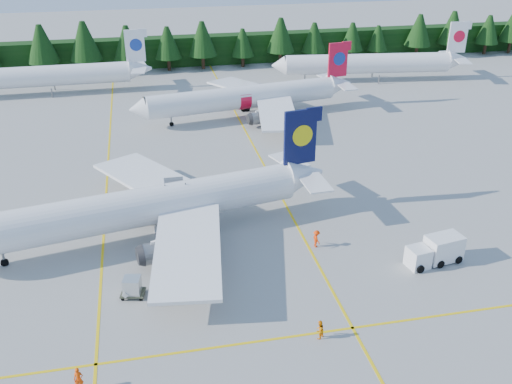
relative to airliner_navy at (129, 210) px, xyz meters
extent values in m
plane|color=#979792|center=(11.16, -11.34, -3.43)|extent=(320.00, 320.00, 0.00)
cube|color=yellow|center=(-2.84, 8.66, -3.42)|extent=(0.25, 120.00, 0.01)
cube|color=yellow|center=(17.16, 8.66, -3.42)|extent=(0.25, 120.00, 0.01)
cube|color=yellow|center=(11.16, -17.34, -3.42)|extent=(80.00, 0.25, 0.01)
cube|color=black|center=(11.16, 70.66, -0.43)|extent=(220.00, 4.00, 6.00)
cylinder|color=white|center=(0.63, 0.12, 0.08)|extent=(33.29, 10.02, 3.90)
cube|color=#070C36|center=(18.35, 3.49, 4.96)|extent=(3.70, 1.03, 6.04)
cube|color=white|center=(1.96, 8.81, -0.50)|extent=(12.16, 15.63, 1.11)
cylinder|color=slate|center=(0.53, 5.86, -1.87)|extent=(3.64, 2.63, 2.05)
cube|color=white|center=(5.05, -7.48, -0.50)|extent=(7.65, 15.24, 1.11)
cylinder|color=slate|center=(2.64, -5.25, -1.87)|extent=(3.64, 2.63, 2.05)
cylinder|color=slate|center=(-11.75, -2.23, -2.60)|extent=(0.23, 0.23, 1.66)
cylinder|color=white|center=(17.94, 34.92, -0.18)|extent=(30.88, 8.59, 3.61)
cone|color=white|center=(1.55, 32.21, -0.18)|extent=(3.09, 3.98, 3.61)
cube|color=red|center=(34.42, 37.66, 4.34)|extent=(3.44, 0.87, 5.60)
cube|color=white|center=(19.36, 42.94, -0.72)|extent=(11.05, 14.52, 1.02)
cylinder|color=slate|center=(17.97, 40.24, -1.98)|extent=(3.34, 2.37, 1.90)
cube|color=white|center=(21.87, 27.79, -0.72)|extent=(7.38, 14.20, 1.02)
cylinder|color=slate|center=(19.69, 29.90, -1.98)|extent=(3.34, 2.37, 1.90)
cylinder|color=slate|center=(6.43, 33.02, -2.66)|extent=(0.22, 0.22, 1.54)
cylinder|color=white|center=(-15.01, 54.39, -0.13)|extent=(31.23, 4.10, 3.67)
cube|color=white|center=(1.96, 54.63, 4.46)|extent=(3.49, 0.37, 5.69)
cylinder|color=white|center=(45.28, 51.09, -0.08)|extent=(31.84, 7.37, 3.72)
cone|color=white|center=(28.28, 53.08, -0.08)|extent=(3.02, 4.00, 3.72)
cube|color=white|center=(62.36, 49.09, 4.57)|extent=(3.55, 0.73, 5.77)
cylinder|color=slate|center=(33.34, 52.49, -2.69)|extent=(0.22, 0.22, 1.49)
cube|color=white|center=(4.73, -0.04, -2.81)|extent=(4.80, 2.57, 1.25)
cube|color=slate|center=(4.77, 2.23, -0.82)|extent=(1.89, 4.55, 3.36)
cube|color=slate|center=(4.81, 4.50, 0.71)|extent=(2.06, 1.39, 0.14)
cube|color=white|center=(26.15, -10.25, -2.45)|extent=(2.16, 2.16, 1.97)
cube|color=black|center=(26.15, -10.25, -1.98)|extent=(1.87, 2.02, 0.84)
cube|color=white|center=(28.92, -9.77, -2.02)|extent=(3.67, 2.60, 2.44)
cube|color=#383D2C|center=(0.01, -9.49, -3.06)|extent=(2.31, 1.96, 0.13)
cube|color=silver|center=(0.01, -9.49, -2.28)|extent=(1.69, 1.65, 1.42)
cube|color=#383D2C|center=(2.42, -10.50, -3.06)|extent=(2.31, 1.96, 0.13)
cube|color=silver|center=(2.42, -10.50, -2.28)|extent=(1.69, 1.65, 1.42)
imported|color=#FB4505|center=(-3.80, -19.55, -2.52)|extent=(0.68, 0.47, 1.81)
imported|color=orange|center=(14.17, -17.90, -2.61)|extent=(1.01, 0.98, 1.63)
imported|color=#F23405|center=(17.91, -4.98, -2.52)|extent=(0.62, 0.82, 1.82)
camera|label=1|loc=(2.25, -50.93, 26.78)|focal=40.00mm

